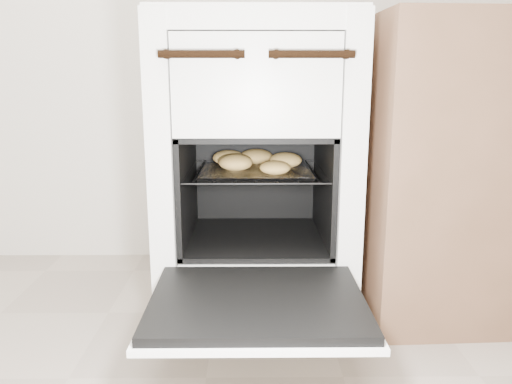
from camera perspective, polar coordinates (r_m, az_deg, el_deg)
stove at (r=1.59m, az=-0.05°, el=2.80°), size 0.57×0.64×0.88m
oven_door at (r=1.20m, az=0.16°, el=-12.68°), size 0.52×0.40×0.04m
oven_rack at (r=1.53m, az=-0.03°, el=2.42°), size 0.42×0.40×0.01m
foil_sheet at (r=1.51m, az=-0.02°, el=2.50°), size 0.33×0.29×0.01m
baked_rolls at (r=1.54m, az=-0.91°, el=3.71°), size 0.31×0.29×0.05m
counter at (r=1.74m, az=25.88°, el=2.69°), size 0.90×0.62×0.88m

